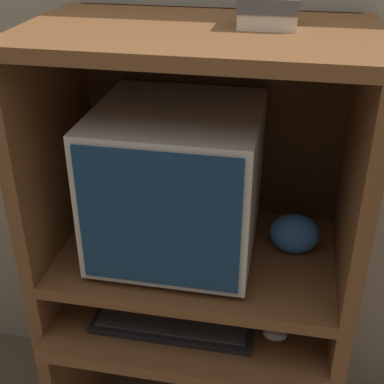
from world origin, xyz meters
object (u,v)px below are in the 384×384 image
(crt_monitor, at_px, (177,181))
(mouse, at_px, (275,334))
(book_stack, at_px, (269,11))
(snack_bag, at_px, (295,234))
(keyboard, at_px, (173,324))

(crt_monitor, bearing_deg, mouse, -24.39)
(crt_monitor, distance_m, book_stack, 0.52)
(book_stack, bearing_deg, mouse, -62.29)
(mouse, xyz_separation_m, snack_bag, (0.03, 0.19, 0.22))
(mouse, bearing_deg, snack_bag, 81.14)
(mouse, distance_m, book_stack, 0.88)
(crt_monitor, bearing_deg, book_stack, 7.55)
(crt_monitor, bearing_deg, keyboard, -84.94)
(keyboard, bearing_deg, crt_monitor, 95.06)
(crt_monitor, distance_m, keyboard, 0.42)
(keyboard, xyz_separation_m, mouse, (0.30, 0.01, 0.00))
(mouse, height_order, book_stack, book_stack)
(crt_monitor, relative_size, snack_bag, 3.14)
(crt_monitor, distance_m, mouse, 0.52)
(snack_bag, bearing_deg, keyboard, -148.44)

